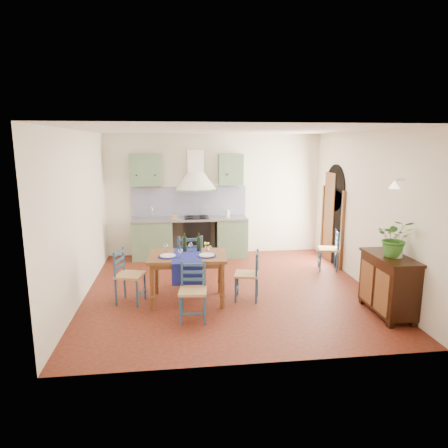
% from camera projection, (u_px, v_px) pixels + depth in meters
% --- Properties ---
extents(floor, '(5.00, 5.00, 0.00)m').
position_uv_depth(floor, '(229.00, 289.00, 7.20)').
color(floor, '#43160E').
rests_on(floor, ground).
extents(back_wall, '(5.00, 0.96, 2.80)m').
position_uv_depth(back_wall, '(195.00, 211.00, 9.16)').
color(back_wall, white).
rests_on(back_wall, ground).
extents(right_wall, '(0.26, 5.00, 2.80)m').
position_uv_depth(right_wall, '(358.00, 211.00, 7.50)').
color(right_wall, white).
rests_on(right_wall, ground).
extents(left_wall, '(0.04, 5.00, 2.80)m').
position_uv_depth(left_wall, '(80.00, 216.00, 6.62)').
color(left_wall, white).
rests_on(left_wall, ground).
extents(ceiling, '(5.00, 5.00, 0.01)m').
position_uv_depth(ceiling, '(229.00, 130.00, 6.64)').
color(ceiling, silver).
rests_on(ceiling, back_wall).
extents(dining_table, '(1.30, 0.99, 1.11)m').
position_uv_depth(dining_table, '(188.00, 260.00, 6.53)').
color(dining_table, brown).
rests_on(dining_table, ground).
extents(chair_near, '(0.44, 0.44, 0.86)m').
position_uv_depth(chair_near, '(193.00, 291.00, 5.89)').
color(chair_near, navy).
rests_on(chair_near, ground).
extents(chair_far, '(0.50, 0.50, 1.00)m').
position_uv_depth(chair_far, '(190.00, 260.00, 7.17)').
color(chair_far, navy).
rests_on(chair_far, ground).
extents(chair_left, '(0.52, 0.52, 0.90)m').
position_uv_depth(chair_left, '(128.00, 276.00, 6.52)').
color(chair_left, navy).
rests_on(chair_left, ground).
extents(chair_right, '(0.48, 0.48, 0.84)m').
position_uv_depth(chair_right, '(249.00, 275.00, 6.64)').
color(chair_right, navy).
rests_on(chair_right, ground).
extents(chair_spare, '(0.48, 0.48, 0.83)m').
position_uv_depth(chair_spare, '(330.00, 249.00, 8.25)').
color(chair_spare, navy).
rests_on(chair_spare, ground).
extents(sideboard, '(0.50, 1.05, 0.94)m').
position_uv_depth(sideboard, '(388.00, 283.00, 6.04)').
color(sideboard, black).
rests_on(sideboard, ground).
extents(potted_plant, '(0.65, 0.61, 0.57)m').
position_uv_depth(potted_plant, '(395.00, 238.00, 5.86)').
color(potted_plant, '#337126').
rests_on(potted_plant, sideboard).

